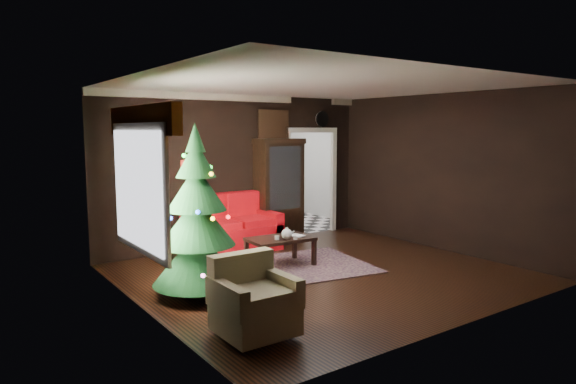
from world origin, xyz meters
TOP-DOWN VIEW (x-y plane):
  - floor at (0.00, 0.00)m, footprint 5.50×5.50m
  - ceiling at (0.00, 0.00)m, footprint 5.50×5.50m
  - wall_back at (0.00, 2.50)m, footprint 5.50×0.00m
  - wall_front at (0.00, -2.50)m, footprint 5.50×0.00m
  - wall_left at (-2.75, 0.00)m, footprint 0.00×5.50m
  - wall_right at (2.75, 0.00)m, footprint 0.00×5.50m
  - doorway at (1.70, 2.50)m, footprint 1.10×0.10m
  - left_window at (-2.71, 0.20)m, footprint 0.05×1.60m
  - valance at (-2.63, 0.20)m, footprint 0.12×2.10m
  - kitchen_floor at (1.70, 4.00)m, footprint 3.00×3.00m
  - kitchen_window at (1.70, 5.45)m, footprint 0.70×0.06m
  - rug at (-0.22, 0.55)m, footprint 2.74×2.19m
  - loveseat at (-0.40, 2.05)m, footprint 1.70×0.90m
  - curio_cabinet at (0.75, 2.27)m, footprint 0.90×0.45m
  - floor_lamp at (-1.35, 1.74)m, footprint 0.37×0.37m
  - christmas_tree at (-1.98, 0.12)m, footprint 1.47×1.47m
  - armchair at (-2.09, -1.46)m, footprint 0.77×0.77m
  - coffee_table at (-0.30, 0.68)m, footprint 1.06×0.68m
  - teapot at (-0.30, 0.51)m, footprint 0.25×0.25m
  - cup_a at (-0.44, 0.58)m, footprint 0.09×0.09m
  - cup_b at (-0.19, 0.44)m, footprint 0.09×0.09m
  - book at (-0.12, 0.60)m, footprint 0.18×0.06m
  - wall_clock at (1.95, 2.45)m, footprint 0.32×0.32m
  - painting at (0.75, 2.46)m, footprint 0.62×0.05m
  - kitchen_counter at (1.70, 5.20)m, footprint 1.80×0.60m
  - kitchen_table at (1.40, 3.70)m, footprint 0.70×0.70m

SIDE VIEW (x-z plane):
  - floor at x=0.00m, z-range 0.00..0.00m
  - kitchen_floor at x=1.70m, z-range 0.00..0.00m
  - rug at x=-0.22m, z-range 0.00..0.01m
  - coffee_table at x=-0.30m, z-range 0.01..0.47m
  - kitchen_table at x=1.40m, z-range 0.00..0.75m
  - kitchen_counter at x=1.70m, z-range 0.00..0.90m
  - armchair at x=-2.09m, z-range 0.07..0.85m
  - cup_b at x=-0.19m, z-range 0.47..0.53m
  - loveseat at x=-0.40m, z-range 0.00..1.00m
  - cup_a at x=-0.44m, z-range 0.47..0.53m
  - teapot at x=-0.30m, z-range 0.47..0.65m
  - book at x=-0.12m, z-range 0.47..0.71m
  - floor_lamp at x=-1.35m, z-range -0.02..1.68m
  - curio_cabinet at x=0.75m, z-range 0.00..1.90m
  - christmas_tree at x=-1.98m, z-range -0.07..2.17m
  - doorway at x=1.70m, z-range 0.00..2.10m
  - wall_back at x=0.00m, z-range -1.35..4.15m
  - wall_front at x=0.00m, z-range -1.35..4.15m
  - wall_left at x=-2.75m, z-range -1.35..4.15m
  - wall_right at x=2.75m, z-range -1.35..4.15m
  - left_window at x=-2.71m, z-range 0.75..2.15m
  - kitchen_window at x=1.70m, z-range 1.35..2.05m
  - painting at x=0.75m, z-range 1.99..2.51m
  - valance at x=-2.63m, z-range 2.10..2.44m
  - wall_clock at x=1.95m, z-range 2.35..2.41m
  - ceiling at x=0.00m, z-range 2.80..2.80m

